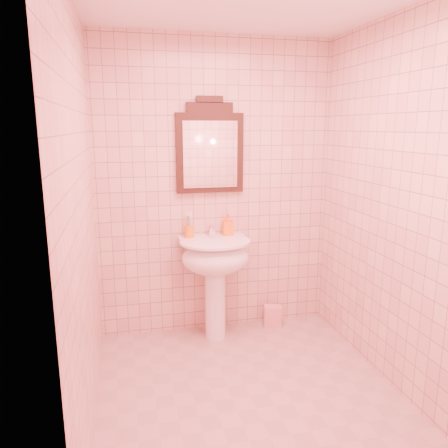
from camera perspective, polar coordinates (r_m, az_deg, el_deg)
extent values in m
plane|color=tan|center=(3.16, 3.45, -21.52)|extent=(2.20, 2.20, 0.00)
cube|color=beige|center=(3.72, -1.08, 4.52)|extent=(2.00, 0.02, 2.50)
cylinder|color=white|center=(3.74, -1.15, -9.77)|extent=(0.17, 0.17, 0.70)
ellipsoid|color=white|center=(3.60, -1.11, -4.43)|extent=(0.56, 0.46, 0.28)
cube|color=white|center=(3.72, -1.64, -2.01)|extent=(0.56, 0.15, 0.05)
cylinder|color=white|center=(3.56, -1.12, -2.35)|extent=(0.58, 0.58, 0.02)
cylinder|color=white|center=(3.70, -1.65, -0.88)|extent=(0.04, 0.04, 0.09)
cylinder|color=white|center=(3.64, -1.48, -0.54)|extent=(0.02, 0.10, 0.02)
cylinder|color=white|center=(3.60, -1.32, -1.03)|extent=(0.02, 0.02, 0.04)
cube|color=white|center=(3.70, -1.68, -0.02)|extent=(0.01, 0.07, 0.01)
cube|color=black|center=(3.66, -1.87, 9.23)|extent=(0.56, 0.05, 0.65)
cube|color=black|center=(3.65, -1.91, 14.98)|extent=(0.38, 0.05, 0.08)
cube|color=black|center=(3.66, -1.92, 15.97)|extent=(0.22, 0.05, 0.05)
cube|color=white|center=(3.63, -1.78, 9.04)|extent=(0.45, 0.01, 0.54)
cylinder|color=orange|center=(3.67, -4.58, -0.99)|extent=(0.08, 0.08, 0.10)
cylinder|color=silver|center=(3.66, -4.31, -0.33)|extent=(0.01, 0.01, 0.19)
cylinder|color=#338CD8|center=(3.68, -4.63, -0.28)|extent=(0.01, 0.01, 0.19)
cylinder|color=#E5334C|center=(3.66, -4.87, -0.35)|extent=(0.01, 0.01, 0.19)
cylinder|color=#3FBF59|center=(3.64, -4.55, -0.40)|extent=(0.01, 0.01, 0.19)
imported|color=orange|center=(3.73, 0.47, -0.07)|extent=(0.09, 0.09, 0.19)
cube|color=pink|center=(4.07, 6.37, -11.86)|extent=(0.18, 0.14, 0.19)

